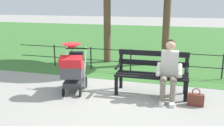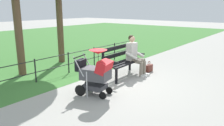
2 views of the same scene
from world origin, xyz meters
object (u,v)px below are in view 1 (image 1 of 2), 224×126
object	(u,v)px
park_bench	(152,71)
stroller	(73,67)
person_on_bench	(169,68)
handbag	(196,100)

from	to	relation	value
park_bench	stroller	distance (m)	1.78
person_on_bench	handbag	bearing A→B (deg)	157.75
person_on_bench	stroller	size ratio (longest dim) A/B	1.11
stroller	person_on_bench	bearing A→B (deg)	-174.02
person_on_bench	handbag	size ratio (longest dim) A/B	3.45
park_bench	stroller	size ratio (longest dim) A/B	1.40
person_on_bench	handbag	xyz separation A→B (m)	(-0.56, 0.23, -0.55)
handbag	person_on_bench	bearing A→B (deg)	-22.25
park_bench	person_on_bench	xyz separation A→B (m)	(-0.39, 0.22, 0.15)
park_bench	stroller	bearing A→B (deg)	14.44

